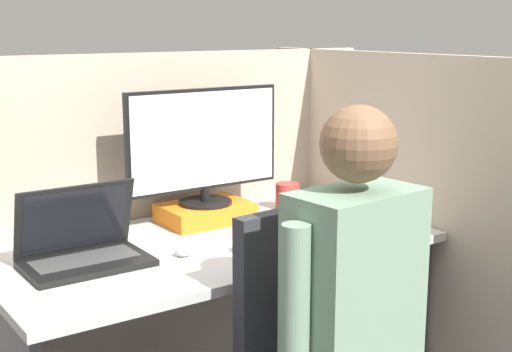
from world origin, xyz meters
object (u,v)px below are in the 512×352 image
Objects in this scene: monitor at (204,144)px; laptop at (83,249)px; person at (367,321)px; paper_box at (205,213)px; coffee_mug at (287,196)px; stapler at (350,206)px; carrot_toy at (251,250)px.

laptop is at bearing -159.40° from monitor.
paper_box is at bearing 83.50° from person.
coffee_mug is at bearing 11.48° from laptop.
monitor is 0.63m from laptop.
person is 12.46× the size of coffee_mug.
laptop is at bearing 119.40° from person.
stapler is (0.53, -0.21, -0.26)m from monitor.
carrot_toy is at bearing -101.95° from paper_box.
monitor is 0.52m from carrot_toy.
stapler is 0.92× the size of carrot_toy.
stapler is 0.25m from coffee_mug.
laptop is at bearing -159.66° from paper_box.
laptop is at bearing 179.81° from stapler.
paper_box is at bearing 177.12° from coffee_mug.
coffee_mug is at bearing 63.71° from person.
laptop is 0.29× the size of person.
paper_box is 0.44m from carrot_toy.
stapler is at bearing -21.51° from paper_box.
monitor is 0.44m from coffee_mug.
person reaches higher than carrot_toy.
paper_box is at bearing 158.49° from stapler.
monitor reaches higher than carrot_toy.
paper_box is 0.26m from monitor.
monitor reaches higher than coffee_mug.
stapler is at bearing 20.23° from carrot_toy.
carrot_toy is 0.12× the size of person.
stapler is 0.11× the size of person.
person is at bearing -96.50° from paper_box.
person is (-0.11, -0.98, -0.05)m from paper_box.
laptop reaches higher than carrot_toy.
laptop reaches higher than stapler.
person is at bearing -116.29° from coffee_mug.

